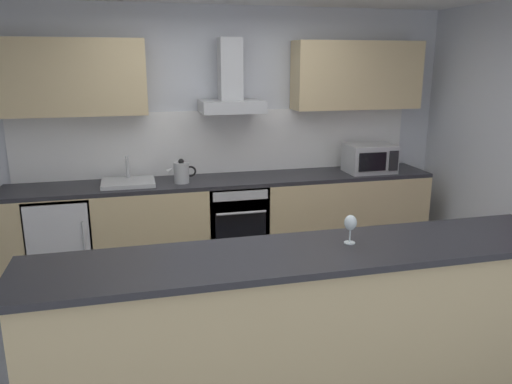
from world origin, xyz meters
TOP-DOWN VIEW (x-y plane):
  - ground at (0.00, 0.00)m, footprint 5.90×4.67m
  - wall_back at (0.00, 1.90)m, footprint 5.90×0.12m
  - backsplash_tile at (0.00, 1.82)m, footprint 4.17×0.02m
  - counter_back at (0.00, 1.52)m, footprint 4.32×0.60m
  - counter_island at (0.05, -0.75)m, footprint 3.32×0.64m
  - upper_cabinets at (0.00, 1.67)m, footprint 4.26×0.32m
  - oven at (0.07, 1.49)m, footprint 0.60×0.62m
  - refrigerator at (-1.62, 1.49)m, footprint 0.58×0.60m
  - microwave at (1.54, 1.46)m, footprint 0.50×0.38m
  - sink at (-0.98, 1.50)m, footprint 0.50×0.40m
  - kettle at (-0.46, 1.46)m, footprint 0.29×0.15m
  - range_hood at (0.07, 1.62)m, footprint 0.62×0.45m
  - wine_glass at (0.33, -0.70)m, footprint 0.08×0.08m

SIDE VIEW (x-z plane):
  - ground at x=0.00m, z-range -0.02..0.00m
  - refrigerator at x=-1.62m, z-range 0.00..0.85m
  - counter_back at x=0.00m, z-range 0.00..0.90m
  - oven at x=0.07m, z-range 0.06..0.86m
  - counter_island at x=0.05m, z-range 0.01..0.99m
  - sink at x=-0.98m, z-range 0.80..1.06m
  - kettle at x=-0.46m, z-range 0.89..1.13m
  - microwave at x=1.54m, z-range 0.90..1.20m
  - wine_glass at x=0.33m, z-range 1.02..1.20m
  - backsplash_tile at x=0.00m, z-range 0.90..1.56m
  - wall_back at x=0.00m, z-range 0.00..2.60m
  - range_hood at x=0.07m, z-range 1.43..2.15m
  - upper_cabinets at x=0.00m, z-range 1.56..2.26m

